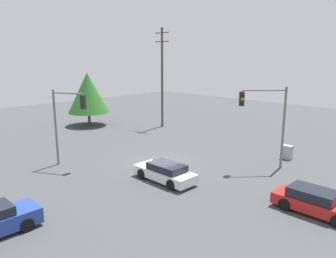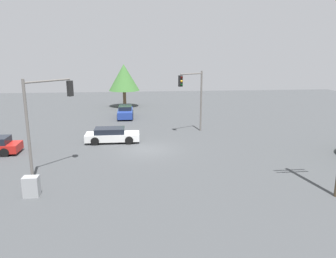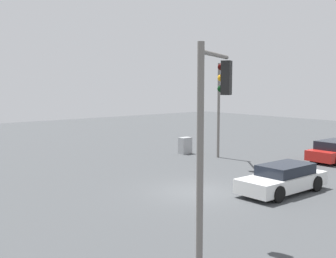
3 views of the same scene
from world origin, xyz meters
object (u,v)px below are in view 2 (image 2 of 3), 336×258
at_px(sedan_blue, 125,112).
at_px(traffic_signal_cross, 46,109).
at_px(electrical_cabinet, 31,187).
at_px(traffic_signal_main, 193,91).
at_px(sedan_white, 112,135).

height_order(sedan_blue, traffic_signal_cross, traffic_signal_cross).
bearing_deg(traffic_signal_cross, electrical_cabinet, -141.75).
distance_m(sedan_blue, traffic_signal_main, 11.12).
bearing_deg(electrical_cabinet, traffic_signal_main, -129.66).
distance_m(sedan_white, electrical_cabinet, 11.50).
xyz_separation_m(sedan_blue, traffic_signal_main, (-6.87, 8.07, 3.37)).
height_order(traffic_signal_main, traffic_signal_cross, traffic_signal_cross).
height_order(sedan_blue, electrical_cabinet, sedan_blue).
xyz_separation_m(traffic_signal_cross, electrical_cabinet, (0.17, 3.59, -3.73)).
bearing_deg(traffic_signal_cross, traffic_signal_main, -6.73).
height_order(traffic_signal_main, electrical_cabinet, traffic_signal_main).
distance_m(sedan_blue, traffic_signal_cross, 19.25).
bearing_deg(sedan_white, electrical_cabinet, -18.95).
relative_size(sedan_blue, traffic_signal_cross, 0.73).
bearing_deg(sedan_blue, electrical_cabinet, 78.06).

